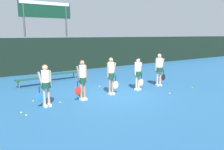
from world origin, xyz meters
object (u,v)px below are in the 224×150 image
at_px(bench_far, 63,74).
at_px(tennis_ball_3, 38,97).
at_px(scoreboard, 46,16).
at_px(tennis_ball_5, 26,115).
at_px(player_1, 82,77).
at_px(tennis_ball_6, 33,101).
at_px(tennis_ball_0, 192,88).
at_px(player_0, 46,82).
at_px(tennis_ball_1, 100,87).
at_px(tennis_ball_4, 21,113).
at_px(player_4, 159,67).
at_px(bench_courtside, 34,79).
at_px(tennis_ball_2, 60,103).
at_px(player_3, 138,71).
at_px(player_2, 111,73).
at_px(tennis_ball_7, 170,94).
at_px(tennis_ball_9, 159,78).
at_px(tennis_ball_8, 133,84).

relative_size(bench_far, tennis_ball_3, 31.39).
height_order(scoreboard, tennis_ball_5, scoreboard).
distance_m(player_1, tennis_ball_6, 2.32).
bearing_deg(tennis_ball_0, player_0, 170.34).
relative_size(tennis_ball_1, tennis_ball_4, 1.07).
relative_size(scoreboard, player_4, 2.98).
xyz_separation_m(bench_courtside, tennis_ball_2, (0.13, -3.76, -0.35)).
height_order(player_3, tennis_ball_1, player_3).
xyz_separation_m(scoreboard, tennis_ball_2, (-2.34, -9.17, -4.18)).
distance_m(player_0, tennis_ball_1, 3.87).
bearing_deg(scoreboard, player_0, -107.42).
relative_size(bench_courtside, player_3, 1.19).
height_order(tennis_ball_0, tennis_ball_5, tennis_ball_0).
height_order(scoreboard, tennis_ball_0, scoreboard).
relative_size(player_2, player_3, 1.07).
height_order(player_2, tennis_ball_7, player_2).
relative_size(bench_far, tennis_ball_9, 28.83).
distance_m(bench_courtside, tennis_ball_0, 8.64).
relative_size(tennis_ball_4, tennis_ball_6, 1.02).
height_order(tennis_ball_7, tennis_ball_8, tennis_ball_7).
relative_size(player_4, tennis_ball_3, 27.70).
bearing_deg(player_1, tennis_ball_1, 35.56).
xyz_separation_m(player_3, tennis_ball_5, (-5.65, -0.75, -0.94)).
height_order(player_4, tennis_ball_3, player_4).
bearing_deg(tennis_ball_2, tennis_ball_1, 29.09).
relative_size(scoreboard, player_2, 3.01).
bearing_deg(tennis_ball_7, player_3, 116.87).
bearing_deg(tennis_ball_9, tennis_ball_5, -165.16).
bearing_deg(player_1, player_2, -3.28).
bearing_deg(player_4, player_0, -169.38).
bearing_deg(tennis_ball_7, scoreboard, 103.55).
distance_m(player_0, tennis_ball_3, 1.68).
xyz_separation_m(tennis_ball_7, tennis_ball_9, (2.35, 3.06, 0.00)).
bearing_deg(tennis_ball_1, player_1, -137.33).
bearing_deg(bench_courtside, tennis_ball_0, -38.46).
xyz_separation_m(scoreboard, player_1, (-1.32, -9.25, -3.19)).
distance_m(tennis_ball_0, tennis_ball_2, 6.96).
xyz_separation_m(tennis_ball_2, tennis_ball_4, (-1.60, -0.39, -0.00)).
bearing_deg(scoreboard, player_1, -98.14).
distance_m(tennis_ball_7, tennis_ball_8, 2.47).
height_order(bench_courtside, tennis_ball_1, bench_courtside).
relative_size(player_1, tennis_ball_9, 25.01).
distance_m(player_2, tennis_ball_9, 5.05).
distance_m(player_1, tennis_ball_3, 2.31).
bearing_deg(tennis_ball_6, bench_far, 54.29).
bearing_deg(tennis_ball_9, tennis_ball_6, -174.75).
height_order(player_0, player_3, player_0).
xyz_separation_m(player_1, player_3, (3.14, 0.07, -0.05)).
xyz_separation_m(tennis_ball_2, tennis_ball_9, (7.26, 1.55, 0.00)).
xyz_separation_m(player_0, tennis_ball_6, (-0.32, 0.90, -0.98)).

